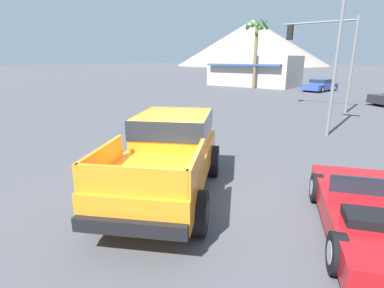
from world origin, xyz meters
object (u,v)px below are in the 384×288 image
(orange_pickup_truck, at_px, (169,150))
(red_convertible_car, at_px, (378,217))
(street_lamp_post, at_px, (341,24))
(traffic_light_crosswalk, at_px, (323,46))
(palm_tree_tall, at_px, (256,35))
(parked_car_blue, at_px, (320,85))

(orange_pickup_truck, relative_size, red_convertible_car, 1.21)
(orange_pickup_truck, bearing_deg, street_lamp_post, 49.67)
(traffic_light_crosswalk, height_order, palm_tree_tall, palm_tree_tall)
(parked_car_blue, distance_m, palm_tree_tall, 8.38)
(street_lamp_post, distance_m, palm_tree_tall, 20.94)
(parked_car_blue, relative_size, traffic_light_crosswalk, 0.81)
(orange_pickup_truck, xyz_separation_m, street_lamp_post, (1.65, 8.22, 3.41))
(street_lamp_post, relative_size, palm_tree_tall, 1.02)
(traffic_light_crosswalk, xyz_separation_m, palm_tree_tall, (-9.75, 10.56, 1.59))
(red_convertible_car, relative_size, traffic_light_crosswalk, 0.80)
(orange_pickup_truck, distance_m, parked_car_blue, 27.14)
(parked_car_blue, bearing_deg, orange_pickup_truck, 109.59)
(traffic_light_crosswalk, bearing_deg, red_convertible_car, 109.99)
(red_convertible_car, bearing_deg, orange_pickup_truck, 167.12)
(orange_pickup_truck, bearing_deg, red_convertible_car, -19.09)
(orange_pickup_truck, height_order, parked_car_blue, orange_pickup_truck)
(street_lamp_post, bearing_deg, red_convertible_car, -69.73)
(red_convertible_car, height_order, street_lamp_post, street_lamp_post)
(orange_pickup_truck, xyz_separation_m, palm_tree_tall, (-10.43, 25.29, 4.44))
(orange_pickup_truck, xyz_separation_m, red_convertible_car, (4.40, 0.77, -0.64))
(orange_pickup_truck, relative_size, street_lamp_post, 0.72)
(red_convertible_car, relative_size, parked_car_blue, 0.99)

